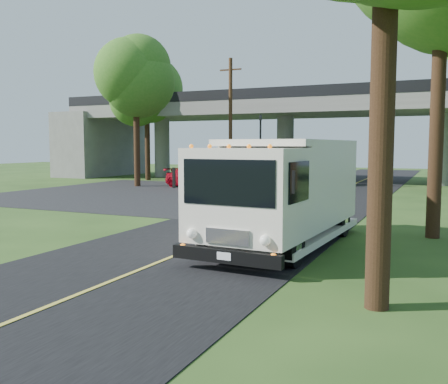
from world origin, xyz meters
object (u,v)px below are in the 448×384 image
Objects in this scene: traffic_signal at (260,142)px; tree_left_lot at (137,75)px; pedestrian at (230,185)px; step_van at (283,189)px; red_sedan at (193,178)px; utility_pole at (231,122)px; tree_left_far at (148,92)px.

tree_left_lot is at bearing -151.89° from traffic_signal.
tree_left_lot is 5.93× the size of pedestrian.
tree_left_lot is at bearing 137.86° from step_van.
traffic_signal is 5.66m from red_sedan.
utility_pole is 10.45m from tree_left_far.
red_sedan is (-2.27, -1.38, -3.92)m from utility_pole.
step_van is 4.29× the size of pedestrian.
tree_left_lot is 1.06× the size of tree_left_far.
traffic_signal reaches higher than pedestrian.
tree_left_far reaches higher than utility_pole.
tree_left_lot is at bearing 12.19° from pedestrian.
red_sedan is at bearing -36.59° from tree_left_far.
tree_left_far is at bearing 116.57° from tree_left_lot.
step_van is at bearing -49.40° from tree_left_far.
pedestrian is at bearing -43.41° from tree_left_far.
tree_left_lot is at bearing 121.45° from red_sedan.
tree_left_lot is 6.72m from tree_left_far.
pedestrian is (-6.00, 9.88, -0.82)m from step_van.
pedestrian is at bearing -78.12° from traffic_signal.
pedestrian is (12.99, -12.29, -6.56)m from tree_left_far.
traffic_signal is 10.01m from tree_left_lot.
tree_left_lot is 23.58m from step_van.
utility_pole is at bearing 18.97° from tree_left_lot.
traffic_signal is 10.93m from pedestrian.
tree_left_lot is 8.31m from red_sedan.
traffic_signal reaches higher than step_van.
step_van reaches higher than pedestrian.
tree_left_lot reaches higher than step_van.
step_van is at bearing -124.31° from red_sedan.
pedestrian is (9.99, -6.29, -7.02)m from tree_left_lot.
tree_left_far is at bearing 73.87° from red_sedan.
pedestrian reaches higher than red_sedan.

